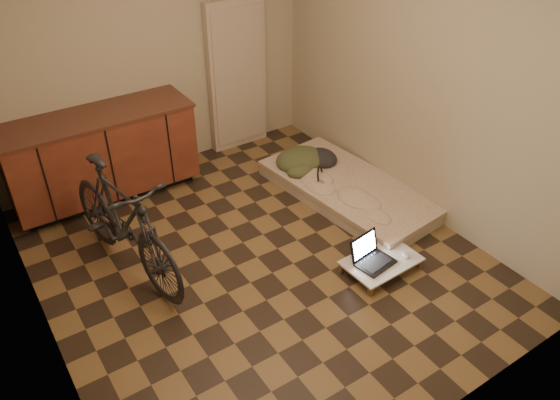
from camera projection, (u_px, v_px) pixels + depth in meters
room_shell at (253, 125)px, 4.12m from camera, size 3.50×4.00×2.60m
cabinets at (102, 156)px, 5.41m from camera, size 1.84×0.62×0.91m
appliance_panel at (237, 76)px, 6.14m from camera, size 0.70×0.10×1.70m
bicycle at (122, 217)px, 4.42m from camera, size 0.77×1.75×1.09m
futon at (349, 190)px, 5.61m from camera, size 1.09×1.97×0.16m
clothing_pile at (306, 154)px, 5.83m from camera, size 0.62×0.54×0.23m
headphones at (320, 175)px, 5.54m from camera, size 0.32×0.31×0.16m
lap_desk at (381, 261)px, 4.66m from camera, size 0.66×0.44×0.11m
laptop at (371, 256)px, 4.61m from camera, size 0.36×0.33×0.22m
mouse at (405, 255)px, 4.68m from camera, size 0.08×0.11×0.03m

